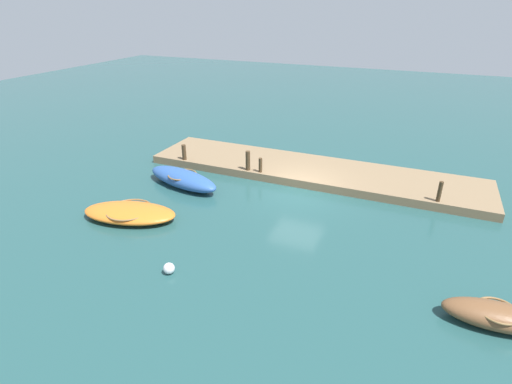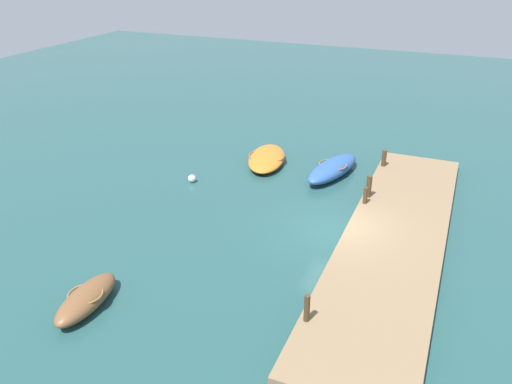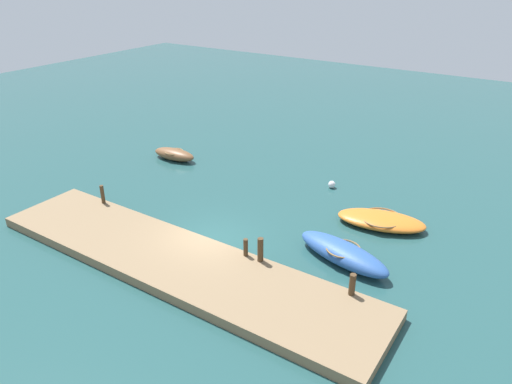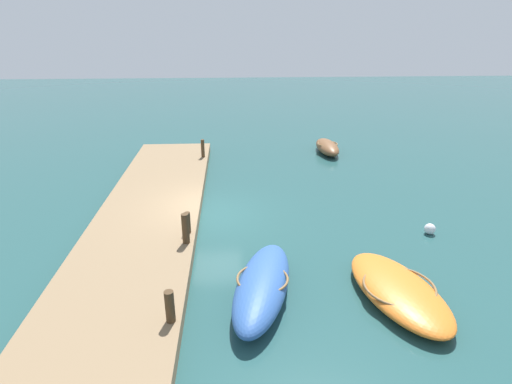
{
  "view_description": "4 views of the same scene",
  "coord_description": "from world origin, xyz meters",
  "views": [
    {
      "loc": [
        -5.18,
        17.45,
        8.61
      ],
      "look_at": [
        0.91,
        3.24,
        1.21
      ],
      "focal_mm": 28.18,
      "sensor_mm": 36.0,
      "label": 1
    },
    {
      "loc": [
        -18.65,
        -4.06,
        11.07
      ],
      "look_at": [
        1.25,
        4.25,
        0.55
      ],
      "focal_mm": 36.1,
      "sensor_mm": 36.0,
      "label": 2
    },
    {
      "loc": [
        11.86,
        -14.35,
        11.41
      ],
      "look_at": [
        0.09,
        3.53,
        1.06
      ],
      "focal_mm": 33.64,
      "sensor_mm": 36.0,
      "label": 3
    },
    {
      "loc": [
        15.61,
        1.0,
        7.39
      ],
      "look_at": [
        0.46,
        1.84,
        1.13
      ],
      "focal_mm": 29.81,
      "sensor_mm": 36.0,
      "label": 4
    }
  ],
  "objects": [
    {
      "name": "marker_buoy",
      "position": [
        2.11,
        8.15,
        0.2
      ],
      "size": [
        0.4,
        0.4,
        0.4
      ],
      "primitive_type": "sphere",
      "color": "silver",
      "rests_on": "ground_plane"
    },
    {
      "name": "mooring_post_west",
      "position": [
        -6.35,
        -0.63,
        0.9
      ],
      "size": [
        0.19,
        0.19,
        0.96
      ],
      "primitive_type": "cylinder",
      "color": "#47331E",
      "rests_on": "dock_platform"
    },
    {
      "name": "mooring_post_east",
      "position": [
        7.0,
        -0.63,
        0.86
      ],
      "size": [
        0.24,
        0.24,
        0.87
      ],
      "primitive_type": "cylinder",
      "color": "#47331E",
      "rests_on": "dock_platform"
    },
    {
      "name": "dock_platform",
      "position": [
        0.0,
        -2.33,
        0.21
      ],
      "size": [
        18.01,
        3.92,
        0.43
      ],
      "primitive_type": "cube",
      "color": "#846B4C",
      "rests_on": "ground_plane"
    },
    {
      "name": "mooring_post_mid_west",
      "position": [
        2.32,
        -0.63,
        0.81
      ],
      "size": [
        0.19,
        0.19,
        0.77
      ],
      "primitive_type": "cylinder",
      "color": "#47331E",
      "rests_on": "dock_platform"
    },
    {
      "name": "motorboat_orange",
      "position": [
        5.89,
        5.55,
        0.3
      ],
      "size": [
        4.45,
        2.82,
        0.58
      ],
      "rotation": [
        0.0,
        0.0,
        0.23
      ],
      "color": "orange",
      "rests_on": "ground_plane"
    },
    {
      "name": "dinghy_brown",
      "position": [
        -8.06,
        6.5,
        0.36
      ],
      "size": [
        3.03,
        1.29,
        0.71
      ],
      "rotation": [
        0.0,
        0.0,
        0.06
      ],
      "color": "brown",
      "rests_on": "ground_plane"
    },
    {
      "name": "mooring_post_mid_east",
      "position": [
        3.04,
        -0.63,
        0.95
      ],
      "size": [
        0.24,
        0.24,
        1.05
      ],
      "primitive_type": "cylinder",
      "color": "#47331E",
      "rests_on": "dock_platform"
    },
    {
      "name": "ground_plane",
      "position": [
        0.0,
        0.0,
        0.0
      ],
      "size": [
        84.0,
        84.0,
        0.0
      ],
      "primitive_type": "plane",
      "color": "#234C4C"
    },
    {
      "name": "rowboat_blue",
      "position": [
        5.61,
        1.74,
        0.42
      ],
      "size": [
        4.64,
        2.45,
        0.83
      ],
      "rotation": [
        0.0,
        0.0,
        -0.25
      ],
      "color": "#2D569E",
      "rests_on": "ground_plane"
    }
  ]
}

